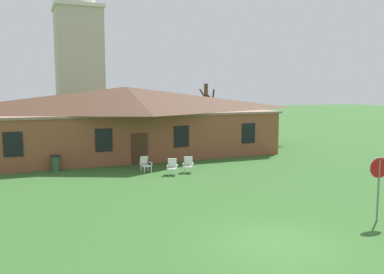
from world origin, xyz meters
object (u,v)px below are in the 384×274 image
object	(u,v)px
lawn_chair_left_end	(188,164)
lawn_chair_near_door	(172,166)
lawn_chair_by_porch	(145,164)
stop_sign	(379,176)
trash_bin	(56,163)

from	to	relation	value
lawn_chair_left_end	lawn_chair_near_door	bearing A→B (deg)	-167.76
lawn_chair_left_end	lawn_chair_by_porch	bearing A→B (deg)	153.31
stop_sign	lawn_chair_by_porch	size ratio (longest dim) A/B	2.59
lawn_chair_left_end	trash_bin	size ratio (longest dim) A/B	0.98
stop_sign	trash_bin	xyz separation A→B (m)	(-10.66, 14.88, -1.27)
lawn_chair_by_porch	trash_bin	world-z (taller)	trash_bin
lawn_chair_near_door	trash_bin	xyz separation A→B (m)	(-6.32, 3.78, -0.00)
stop_sign	lawn_chair_by_porch	distance (m)	13.78
stop_sign	lawn_chair_left_end	xyz separation A→B (m)	(-3.22, 11.34, -1.27)
lawn_chair_by_porch	lawn_chair_left_end	distance (m)	2.65
lawn_chair_near_door	trash_bin	bearing A→B (deg)	149.12
lawn_chair_left_end	trash_bin	world-z (taller)	trash_bin
lawn_chair_by_porch	trash_bin	distance (m)	5.59
lawn_chair_left_end	stop_sign	bearing A→B (deg)	-74.17
stop_sign	lawn_chair_near_door	size ratio (longest dim) A/B	2.59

